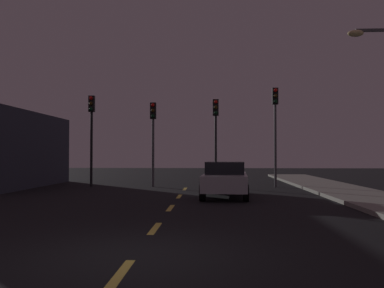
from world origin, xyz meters
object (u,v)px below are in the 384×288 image
Objects in this scene: traffic_signal_center_left at (153,127)px; traffic_signal_center_right at (216,125)px; traffic_signal_far_left at (91,123)px; car_stopped_ahead at (225,179)px; traffic_signal_far_right at (275,118)px.

traffic_signal_center_left is 0.97× the size of traffic_signal_center_right.
traffic_signal_far_left reaches higher than car_stopped_ahead.
traffic_signal_far_left reaches higher than traffic_signal_center_right.
traffic_signal_center_right is 5.91m from car_stopped_ahead.
traffic_signal_far_left is 1.10× the size of car_stopped_ahead.
car_stopped_ahead is at bearing -118.71° from traffic_signal_far_right.
traffic_signal_center_left is 3.45m from traffic_signal_center_right.
traffic_signal_center_left is 0.86× the size of traffic_signal_far_right.
car_stopped_ahead is (-2.90, -5.30, -2.99)m from traffic_signal_far_right.
car_stopped_ahead is at bearing -54.48° from traffic_signal_center_left.
traffic_signal_far_right is (6.68, 0.00, 0.49)m from traffic_signal_center_left.
traffic_signal_far_right is at bearing 0.02° from traffic_signal_center_right.
traffic_signal_center_left is 1.01× the size of car_stopped_ahead.
traffic_signal_center_right reaches higher than car_stopped_ahead.
traffic_signal_far_right is 6.74m from car_stopped_ahead.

